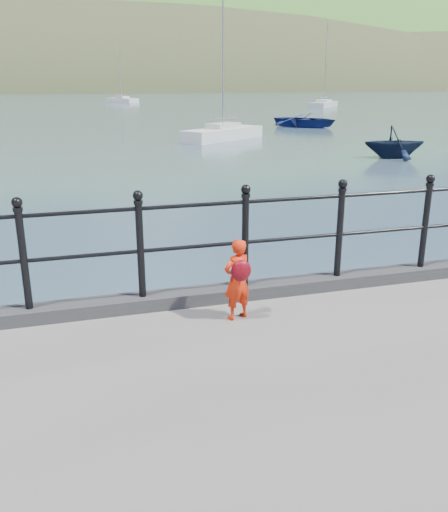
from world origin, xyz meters
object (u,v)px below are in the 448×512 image
object	(u,v)px
launch_blue	(306,120)
sailboat_far	(323,105)
sailboat_near	(223,134)
launch_navy	(395,142)
sailboat_deep	(122,100)
child	(237,279)
railing	(194,234)

from	to	relation	value
launch_blue	sailboat_far	distance (m)	33.50
sailboat_near	sailboat_far	xyz separation A→B (m)	(24.85, 36.75, 0.00)
launch_navy	sailboat_far	size ratio (longest dim) A/B	0.26
launch_navy	sailboat_deep	size ratio (longest dim) A/B	0.29
child	sailboat_far	bearing A→B (deg)	-135.00
launch_navy	sailboat_near	xyz separation A→B (m)	(-5.34, 9.98, -0.40)
sailboat_far	launch_navy	bearing A→B (deg)	-161.44
railing	child	world-z (taller)	railing
child	sailboat_near	distance (m)	28.14
sailboat_far	sailboat_deep	xyz separation A→B (m)	(-24.29, 24.44, -0.00)
launch_navy	sailboat_far	world-z (taller)	sailboat_far
railing	launch_navy	world-z (taller)	railing
railing	launch_blue	bearing A→B (deg)	63.48
launch_blue	sailboat_deep	xyz separation A→B (m)	(-8.25, 53.85, -0.18)
launch_navy	sailboat_near	bearing A→B (deg)	38.52
sailboat_near	sailboat_deep	bearing A→B (deg)	53.45
railing	launch_blue	world-z (taller)	railing
child	launch_navy	bearing A→B (deg)	-145.43
railing	sailboat_far	size ratio (longest dim) A/B	1.69
child	sailboat_far	size ratio (longest dim) A/B	0.08
launch_blue	child	bearing A→B (deg)	-152.16
railing	child	size ratio (longest dim) A/B	20.47
sailboat_far	railing	bearing A→B (deg)	-166.29
child	launch_navy	world-z (taller)	child
child	sailboat_near	xyz separation A→B (m)	(7.74, 27.04, -1.11)
child	sailboat_deep	size ratio (longest dim) A/B	0.09
railing	launch_blue	xyz separation A→B (m)	(16.88, 33.82, -1.31)
child	sailboat_near	bearing A→B (deg)	-123.91
child	railing	bearing A→B (deg)	-76.95
launch_navy	sailboat_deep	bearing A→B (deg)	14.20
railing	sailboat_far	world-z (taller)	sailboat_far
child	launch_blue	distance (m)	38.16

